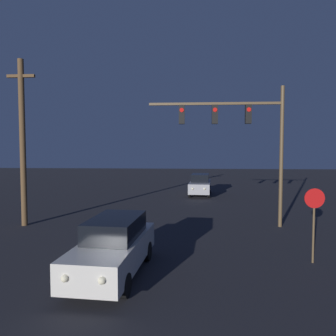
{
  "coord_description": "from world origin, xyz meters",
  "views": [
    {
      "loc": [
        0.88,
        -1.2,
        3.74
      ],
      "look_at": [
        0.0,
        11.41,
        2.99
      ],
      "focal_mm": 35.0,
      "sensor_mm": 36.0,
      "label": 1
    }
  ],
  "objects_px": {
    "car_far": "(200,184)",
    "car_near": "(114,246)",
    "stop_sign": "(314,212)",
    "utility_pole": "(23,141)",
    "traffic_signal_mast": "(242,130)"
  },
  "relations": [
    {
      "from": "car_near",
      "to": "utility_pole",
      "type": "relative_size",
      "value": 0.58
    },
    {
      "from": "car_far",
      "to": "utility_pole",
      "type": "bearing_deg",
      "value": 55.95
    },
    {
      "from": "car_far",
      "to": "utility_pole",
      "type": "relative_size",
      "value": 0.58
    },
    {
      "from": "car_far",
      "to": "utility_pole",
      "type": "xyz_separation_m",
      "value": [
        -8.85,
        -11.18,
        3.27
      ]
    },
    {
      "from": "car_far",
      "to": "stop_sign",
      "type": "bearing_deg",
      "value": 106.07
    },
    {
      "from": "utility_pole",
      "to": "traffic_signal_mast",
      "type": "bearing_deg",
      "value": 3.28
    },
    {
      "from": "traffic_signal_mast",
      "to": "stop_sign",
      "type": "height_order",
      "value": "traffic_signal_mast"
    },
    {
      "from": "car_far",
      "to": "car_near",
      "type": "bearing_deg",
      "value": 84.26
    },
    {
      "from": "car_far",
      "to": "stop_sign",
      "type": "relative_size",
      "value": 1.9
    },
    {
      "from": "car_near",
      "to": "stop_sign",
      "type": "xyz_separation_m",
      "value": [
        6.27,
        1.43,
        0.83
      ]
    },
    {
      "from": "car_near",
      "to": "car_far",
      "type": "distance_m",
      "value": 17.31
    },
    {
      "from": "traffic_signal_mast",
      "to": "stop_sign",
      "type": "xyz_separation_m",
      "value": [
        1.56,
        -5.03,
        -2.93
      ]
    },
    {
      "from": "car_near",
      "to": "traffic_signal_mast",
      "type": "height_order",
      "value": "traffic_signal_mast"
    },
    {
      "from": "traffic_signal_mast",
      "to": "utility_pole",
      "type": "height_order",
      "value": "utility_pole"
    },
    {
      "from": "stop_sign",
      "to": "car_near",
      "type": "bearing_deg",
      "value": -167.12
    }
  ]
}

